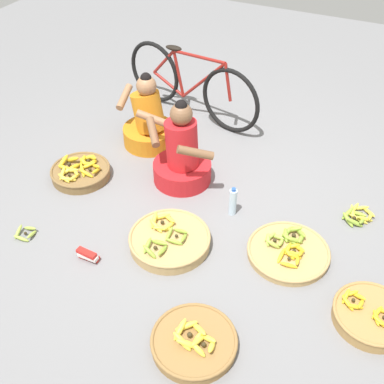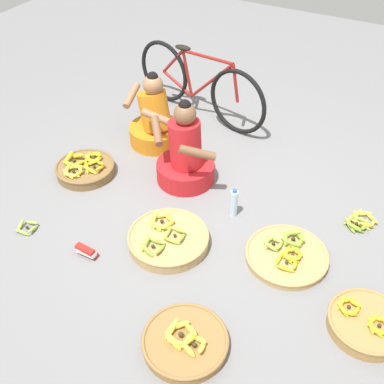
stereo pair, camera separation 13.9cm
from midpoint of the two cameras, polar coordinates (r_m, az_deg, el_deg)
name	(u,v)px [view 2 (the right image)]	position (r m, az deg, el deg)	size (l,w,h in m)	color
ground_plane	(203,210)	(3.99, 2.36, -2.22)	(10.00, 10.00, 0.00)	slate
vendor_woman_front	(185,156)	(4.15, 0.13, 4.34)	(0.73, 0.54, 0.81)	red
vendor_woman_behind	(155,121)	(4.68, -3.64, 8.48)	(0.66, 0.53, 0.76)	orange
bicycle_leaning	(199,84)	(5.08, 1.60, 12.82)	(1.67, 0.43, 0.73)	black
banana_basket_near_vendor	(168,239)	(3.67, -1.81, -5.67)	(0.63, 0.63, 0.17)	tan
banana_basket_back_right	(287,255)	(3.67, 12.42, -7.41)	(0.63, 0.63, 0.13)	tan
banana_basket_front_center	(185,341)	(3.12, 0.51, -17.58)	(0.55, 0.55, 0.15)	olive
banana_basket_front_right	(367,323)	(3.41, 21.45, -14.49)	(0.52, 0.52, 0.15)	#A87F47
banana_basket_near_bicycle	(85,168)	(4.43, -11.88, 2.79)	(0.54, 0.54, 0.18)	brown
loose_bananas_mid_right	(360,221)	(4.11, 20.54, -3.35)	(0.27, 0.31, 0.09)	yellow
loose_bananas_mid_left	(27,227)	(4.01, -18.31, -4.07)	(0.17, 0.16, 0.07)	#9EB747
water_bottle	(234,203)	(3.89, 6.07, -1.36)	(0.07, 0.07, 0.27)	silver
packet_carton_stack	(86,251)	(3.67, -11.54, -7.05)	(0.17, 0.08, 0.09)	red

